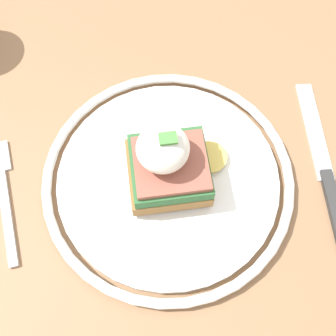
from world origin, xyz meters
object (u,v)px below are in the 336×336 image
(plate, at_px, (168,179))
(fork, at_px, (4,194))
(sandwich, at_px, (168,163))
(knife, at_px, (326,175))

(plate, height_order, fork, plate)
(fork, bearing_deg, sandwich, -2.77)
(fork, bearing_deg, knife, -4.05)
(fork, distance_m, knife, 0.34)
(plate, xyz_separation_m, sandwich, (-0.00, 0.00, 0.04))
(sandwich, distance_m, knife, 0.18)
(plate, bearing_deg, sandwich, 141.67)
(knife, bearing_deg, fork, 175.95)
(plate, bearing_deg, fork, 177.19)
(knife, bearing_deg, sandwich, 174.64)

